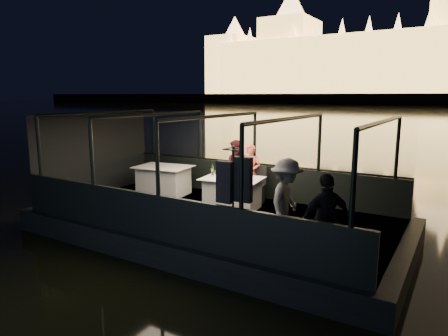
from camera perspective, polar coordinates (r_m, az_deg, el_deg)
The scene contains 28 objects.
river_water at distance 87.83m, azimuth 28.36°, elevation 6.96°, with size 500.00×500.00×0.00m, color black.
boat_hull at distance 9.64m, azimuth -1.25°, elevation -9.47°, with size 8.60×4.40×1.00m, color black.
boat_deck at distance 9.49m, azimuth -1.27°, elevation -6.74°, with size 8.00×4.00×0.04m, color black.
gunwale_port at distance 11.05m, azimuth 4.32°, elevation -1.79°, with size 8.00×0.08×0.90m, color black.
gunwale_starboard at distance 7.81m, azimuth -9.26°, elevation -7.03°, with size 8.00×0.08×0.90m, color black.
cabin_glass_port at distance 10.87m, azimuth 4.40°, elevation 4.14°, with size 8.00×0.02×1.40m, color #99B2B2, non-canonical shape.
cabin_glass_starboard at distance 7.55m, azimuth -9.52°, elevation 1.32°, with size 8.00×0.02×1.40m, color #99B2B2, non-canonical shape.
cabin_roof_glass at distance 9.08m, azimuth -1.32°, elevation 7.39°, with size 8.00×4.00×0.02m, color #99B2B2, non-canonical shape.
end_wall_fore at distance 11.83m, azimuth -17.85°, elevation 1.98°, with size 0.02×4.00×2.30m, color black, non-canonical shape.
end_wall_aft at distance 7.85m, azimuth 24.13°, elevation -2.44°, with size 0.02×4.00×2.30m, color black, non-canonical shape.
canopy_ribs at distance 9.21m, azimuth -1.29°, elevation 0.23°, with size 8.00×4.00×2.30m, color black, non-canonical shape.
dining_table_central at distance 9.89m, azimuth 1.19°, elevation -3.60°, with size 1.45×1.05×0.77m, color beige.
dining_table_aft at distance 11.43m, azimuth -8.61°, elevation -1.81°, with size 1.51×1.09×0.80m, color silver.
chair_port_left at distance 10.59m, azimuth 1.48°, elevation -2.30°, with size 0.44×0.44×0.95m, color black.
chair_port_right at distance 10.38m, azimuth 4.43°, elevation -2.60°, with size 0.44×0.44×0.94m, color black.
coat_stand at distance 7.06m, azimuth 1.30°, elevation -4.97°, with size 0.53×0.42×1.91m, color black, non-canonical shape.
person_woman_coral at distance 10.49m, azimuth 3.79°, elevation -0.77°, with size 0.55×0.36×1.52m, color #F56159.
person_man_maroon at distance 10.69m, azimuth 1.89°, elevation -0.54°, with size 0.77×0.60×1.60m, color #3E1116.
passenger_stripe at distance 7.47m, azimuth 8.89°, elevation -4.64°, with size 1.06×0.60×1.65m, color silver.
passenger_dark at distance 6.74m, azimuth 14.42°, elevation -6.50°, with size 0.91×0.38×1.55m, color black.
wine_bottle at distance 10.11m, azimuth -1.65°, elevation -0.22°, with size 0.06×0.06×0.30m, color #123313.
bread_basket at distance 10.32m, azimuth -0.85°, elevation -0.62°, with size 0.19×0.19×0.08m, color brown.
amber_candle at distance 10.01m, azimuth 1.47°, elevation -0.97°, with size 0.05×0.05×0.08m, color #FD933F.
plate_near at distance 9.57m, azimuth 2.15°, elevation -1.69°, with size 0.27×0.27×0.02m, color silver.
plate_far at distance 10.31m, azimuth -0.49°, elevation -0.81°, with size 0.23×0.23×0.01m, color white.
wine_glass_white at distance 9.95m, azimuth -1.73°, elevation -0.71°, with size 0.07×0.07×0.21m, color silver, non-canonical shape.
wine_glass_red at distance 9.95m, azimuth 3.21°, elevation -0.72°, with size 0.07×0.07×0.19m, color white, non-canonical shape.
wine_glass_empty at distance 9.75m, azimuth 1.15°, elevation -0.94°, with size 0.06×0.06×0.17m, color silver, non-canonical shape.
Camera 1 is at (4.90, -7.64, 3.26)m, focal length 32.00 mm.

